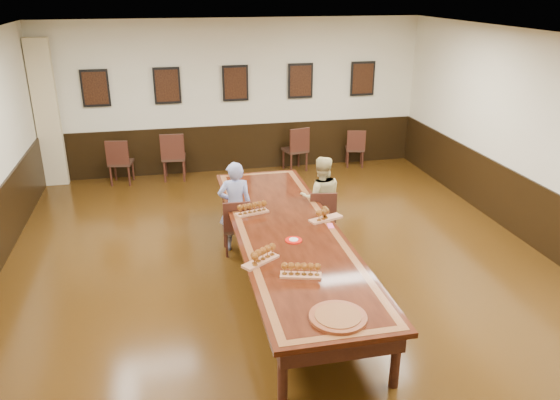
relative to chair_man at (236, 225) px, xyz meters
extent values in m
cube|color=black|center=(0.56, -1.01, -0.45)|extent=(8.00, 10.00, 0.02)
cube|color=white|center=(0.56, -1.01, 2.77)|extent=(8.00, 10.00, 0.02)
cube|color=beige|center=(0.56, 4.00, 1.16)|extent=(8.00, 0.02, 3.20)
imported|color=#4857B5|center=(0.00, 0.09, 0.26)|extent=(0.53, 0.36, 1.41)
imported|color=#D4C584|center=(1.37, 0.19, 0.24)|extent=(0.75, 0.62, 1.37)
cube|color=#FF5492|center=(1.16, -1.00, 0.32)|extent=(0.09, 0.16, 0.01)
cube|color=#C5B588|center=(-3.19, 3.81, 1.01)|extent=(0.45, 0.18, 2.90)
cube|color=black|center=(0.56, 3.97, 0.06)|extent=(7.98, 0.04, 1.00)
cube|color=black|center=(4.54, -1.01, 0.06)|extent=(0.04, 9.98, 1.00)
cube|color=black|center=(0.56, -1.01, 0.28)|extent=(1.40, 5.00, 0.06)
cube|color=#985E32|center=(0.56, -1.01, 0.31)|extent=(1.28, 4.88, 0.00)
cube|color=black|center=(0.56, -1.01, 0.31)|extent=(1.10, 4.70, 0.00)
cube|color=black|center=(0.56, -1.01, 0.13)|extent=(1.25, 4.85, 0.18)
cylinder|color=black|center=(-0.02, -3.33, -0.10)|extent=(0.10, 0.10, 0.69)
cylinder|color=black|center=(1.14, -3.33, -0.10)|extent=(0.10, 0.10, 0.69)
cylinder|color=black|center=(-0.02, 1.31, -0.10)|extent=(0.10, 0.10, 0.69)
cylinder|color=black|center=(1.14, 1.31, -0.10)|extent=(0.10, 0.10, 0.69)
cube|color=black|center=(-2.24, 3.93, 1.46)|extent=(0.54, 0.03, 0.74)
cube|color=black|center=(-2.24, 3.91, 1.46)|extent=(0.46, 0.01, 0.64)
cube|color=black|center=(-0.84, 3.93, 1.46)|extent=(0.54, 0.03, 0.74)
cube|color=black|center=(-0.84, 3.91, 1.46)|extent=(0.46, 0.01, 0.64)
cube|color=black|center=(0.56, 3.93, 1.46)|extent=(0.54, 0.03, 0.74)
cube|color=black|center=(0.56, 3.91, 1.46)|extent=(0.46, 0.01, 0.64)
cube|color=black|center=(1.96, 3.93, 1.46)|extent=(0.54, 0.03, 0.74)
cube|color=black|center=(1.96, 3.91, 1.46)|extent=(0.46, 0.01, 0.64)
cube|color=black|center=(3.36, 3.93, 1.46)|extent=(0.54, 0.03, 0.74)
cube|color=black|center=(3.36, 3.91, 1.46)|extent=(0.46, 0.01, 0.64)
cube|color=#B06E49|center=(0.19, -0.35, 0.32)|extent=(0.50, 0.26, 0.03)
cube|color=#B06E49|center=(1.16, -0.77, 0.33)|extent=(0.52, 0.31, 0.03)
cube|color=#B06E49|center=(0.05, -1.82, 0.33)|extent=(0.49, 0.40, 0.03)
cube|color=#B06E49|center=(0.43, -2.25, 0.32)|extent=(0.49, 0.26, 0.03)
cylinder|color=red|center=(0.57, -1.34, 0.32)|extent=(0.22, 0.22, 0.02)
cylinder|color=silver|center=(0.57, -1.34, 0.33)|extent=(0.12, 0.12, 0.01)
cylinder|color=#632813|center=(0.59, -3.13, 0.33)|extent=(0.68, 0.68, 0.04)
cylinder|color=#985E32|center=(0.59, -3.13, 0.35)|extent=(0.54, 0.54, 0.01)
camera|label=1|loc=(-0.93, -7.47, 3.38)|focal=35.00mm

